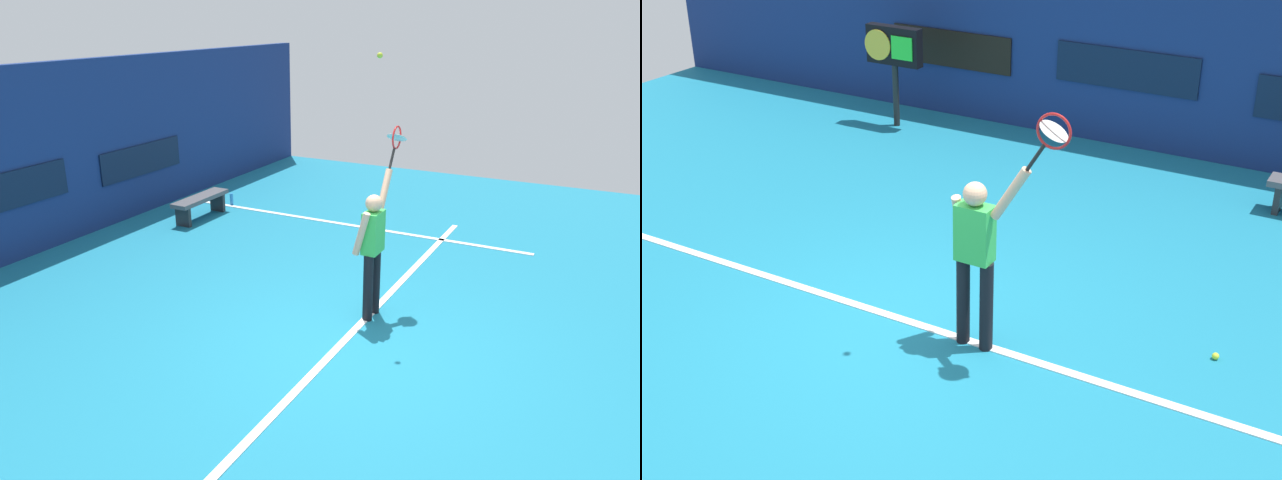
% 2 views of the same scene
% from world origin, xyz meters
% --- Properties ---
extents(ground_plane, '(18.00, 18.00, 0.00)m').
position_xyz_m(ground_plane, '(0.00, 0.00, 0.00)').
color(ground_plane, teal).
extents(back_wall, '(18.00, 0.20, 3.09)m').
position_xyz_m(back_wall, '(0.00, 6.10, 1.55)').
color(back_wall, navy).
rests_on(back_wall, ground_plane).
extents(sponsor_banner_center, '(2.20, 0.03, 0.60)m').
position_xyz_m(sponsor_banner_center, '(0.00, 5.98, 1.19)').
color(sponsor_banner_center, '#0C1933').
extents(sponsor_banner_portside, '(2.20, 0.03, 0.60)m').
position_xyz_m(sponsor_banner_portside, '(-3.00, 5.98, 1.11)').
color(sponsor_banner_portside, black).
extents(court_baseline, '(10.00, 0.10, 0.01)m').
position_xyz_m(court_baseline, '(0.00, 0.10, 0.01)').
color(court_baseline, white).
rests_on(court_baseline, ground_plane).
extents(tennis_player, '(0.78, 0.31, 1.93)m').
position_xyz_m(tennis_player, '(0.78, 0.08, 1.01)').
color(tennis_player, black).
rests_on(tennis_player, ground_plane).
extents(tennis_racket, '(0.46, 0.27, 0.61)m').
position_xyz_m(tennis_racket, '(1.48, 0.08, 2.26)').
color(tennis_racket, black).
extents(scoreboard_clock, '(0.96, 0.20, 1.61)m').
position_xyz_m(scoreboard_clock, '(-3.49, 5.05, 1.24)').
color(scoreboard_clock, black).
rests_on(scoreboard_clock, ground_plane).
extents(spare_ball, '(0.07, 0.07, 0.07)m').
position_xyz_m(spare_ball, '(2.85, 1.00, 0.03)').
color(spare_ball, '#CCE033').
rests_on(spare_ball, ground_plane).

